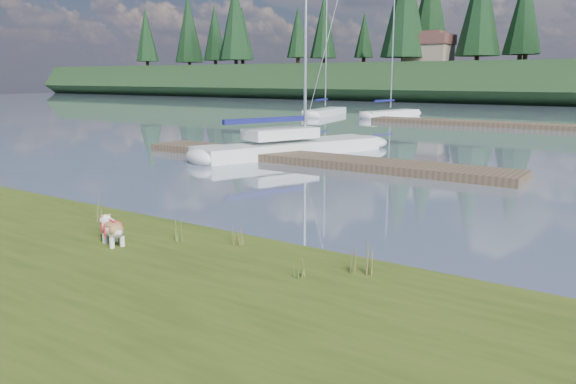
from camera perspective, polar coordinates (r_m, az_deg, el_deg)
The scene contains 19 objects.
ground at distance 40.54m, azimuth 23.34°, elevation 5.98°, with size 200.00×200.00×0.00m, color slate.
bulldog at distance 10.61m, azimuth -17.42°, elevation -3.51°, with size 0.83×0.52×0.49m.
sailboat_main at distance 24.90m, azimuth 1.60°, elevation 4.92°, with size 5.33×9.99×14.18m.
dock_near at distance 22.19m, azimuth 2.34°, elevation 3.39°, with size 16.00×2.00×0.30m, color #4C3D2C.
dock_far at distance 40.20m, azimuth 26.16°, elevation 5.92°, with size 26.00×2.20×0.30m, color #4C3D2C.
sailboat_bg_0 at distance 50.52m, azimuth 4.08°, elevation 8.19°, with size 2.83×7.96×11.34m.
sailboat_bg_1 at distance 48.61m, azimuth 10.81°, elevation 7.89°, with size 3.13×7.07×10.49m.
weed_0 at distance 10.58m, azimuth -11.13°, elevation -3.63°, with size 0.17×0.14×0.56m.
weed_1 at distance 10.16m, azimuth -5.34°, elevation -4.20°, with size 0.17×0.14×0.52m.
weed_2 at distance 8.72m, azimuth 8.19°, elevation -6.71°, with size 0.17×0.14×0.60m.
weed_3 at distance 12.46m, azimuth -18.67°, elevation -1.73°, with size 0.17×0.14×0.55m.
weed_4 at distance 8.56m, azimuth 0.89°, elevation -7.59°, with size 0.17×0.14×0.39m.
weed_5 at distance 8.79m, azimuth 6.81°, elevation -6.79°, with size 0.17×0.14×0.51m.
mud_lip at distance 11.53m, azimuth -8.58°, elevation -4.93°, with size 60.00×0.50×0.14m, color #33281C.
conifer_0 at distance 99.39m, azimuth -5.37°, elevation 16.96°, with size 5.72×5.72×14.15m.
conifer_1 at distance 93.99m, azimuth 3.67°, elevation 16.47°, with size 4.40×4.40×11.30m.
conifer_2 at distance 84.85m, azimuth 11.83°, elevation 18.31°, with size 6.60×6.60×16.05m.
conifer_3 at distance 83.97m, azimuth 22.79°, elevation 16.51°, with size 4.84×4.84×12.25m.
house_0 at distance 85.08m, azimuth 14.11°, elevation 13.98°, with size 6.30×5.30×4.65m.
Camera 1 is at (7.53, -9.69, 3.33)m, focal length 35.00 mm.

